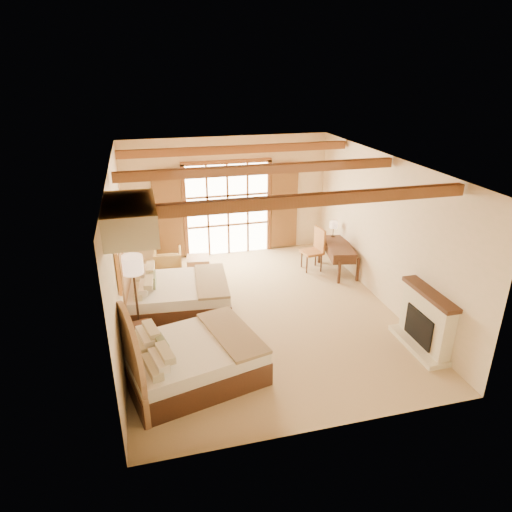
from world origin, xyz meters
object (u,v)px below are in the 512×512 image
object	(u,v)px
bed_far	(170,293)
desk	(338,257)
armchair	(168,261)
nightstand	(140,340)
bed_near	(183,357)

from	to	relation	value
bed_far	desk	world-z (taller)	bed_far
bed_far	armchair	distance (m)	1.99
armchair	desk	world-z (taller)	desk
nightstand	desk	world-z (taller)	desk
bed_near	desk	bearing A→B (deg)	24.40
nightstand	desk	bearing A→B (deg)	12.65
nightstand	desk	xyz separation A→B (m)	(4.94, 2.40, 0.12)
bed_near	bed_far	distance (m)	2.35
desk	bed_far	bearing A→B (deg)	-155.90
bed_far	armchair	bearing A→B (deg)	92.20
nightstand	armchair	bearing A→B (deg)	64.09
bed_far	desk	distance (m)	4.39
nightstand	armchair	distance (m)	3.47
bed_near	nightstand	bearing A→B (deg)	111.80
bed_far	nightstand	bearing A→B (deg)	-110.36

